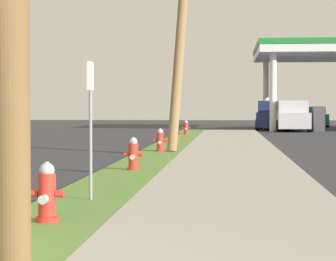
% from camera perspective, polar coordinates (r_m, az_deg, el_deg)
% --- Properties ---
extents(fire_hydrant_nearest, '(0.42, 0.38, 0.74)m').
position_cam_1_polar(fire_hydrant_nearest, '(8.98, -9.68, -5.16)').
color(fire_hydrant_nearest, red).
rests_on(fire_hydrant_nearest, grass_verge).
extents(fire_hydrant_second, '(0.42, 0.38, 0.74)m').
position_cam_1_polar(fire_hydrant_second, '(16.18, -2.80, -2.01)').
color(fire_hydrant_second, red).
rests_on(fire_hydrant_second, grass_verge).
extents(fire_hydrant_third, '(0.42, 0.37, 0.74)m').
position_cam_1_polar(fire_hydrant_third, '(22.90, -0.63, -0.87)').
color(fire_hydrant_third, red).
rests_on(fire_hydrant_third, grass_verge).
extents(fire_hydrant_fourth, '(0.42, 0.37, 0.74)m').
position_cam_1_polar(fire_hydrant_fourth, '(29.95, 0.61, -0.22)').
color(fire_hydrant_fourth, red).
rests_on(fire_hydrant_fourth, grass_verge).
extents(fire_hydrant_fifth, '(0.42, 0.38, 0.74)m').
position_cam_1_polar(fire_hydrant_fifth, '(37.43, 1.45, 0.19)').
color(fire_hydrant_fifth, red).
rests_on(fire_hydrant_fifth, grass_verge).
extents(utility_pole_midground, '(1.30, 1.49, 8.30)m').
position_cam_1_polar(utility_pole_midground, '(23.36, 1.11, 8.78)').
color(utility_pole_midground, '#937047').
rests_on(utility_pole_midground, grass_verge).
extents(street_sign_post, '(0.05, 0.36, 2.12)m').
position_cam_1_polar(street_sign_post, '(10.97, -6.24, 2.35)').
color(street_sign_post, gray).
rests_on(street_sign_post, grass_verge).
extents(car_teal_by_near_pump, '(2.04, 4.55, 1.57)m').
position_cam_1_polar(car_teal_by_near_pump, '(57.28, 11.54, 1.01)').
color(car_teal_by_near_pump, '#197075').
rests_on(car_teal_by_near_pump, ground).
extents(car_black_by_far_pump, '(1.99, 4.52, 1.57)m').
position_cam_1_polar(car_black_by_far_pump, '(53.55, 9.22, 0.97)').
color(car_black_by_far_pump, black).
rests_on(car_black_by_far_pump, ground).
extents(truck_navy_at_forecourt, '(2.60, 5.57, 1.97)m').
position_cam_1_polar(truck_navy_at_forecourt, '(49.46, 8.41, 1.13)').
color(truck_navy_at_forecourt, navy).
rests_on(truck_navy_at_forecourt, ground).
extents(truck_silver_on_apron, '(2.26, 5.45, 1.97)m').
position_cam_1_polar(truck_silver_on_apron, '(46.62, 9.76, 1.07)').
color(truck_silver_on_apron, '#BCBCC1').
rests_on(truck_silver_on_apron, ground).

